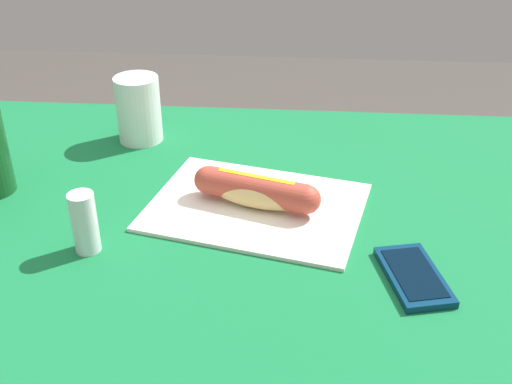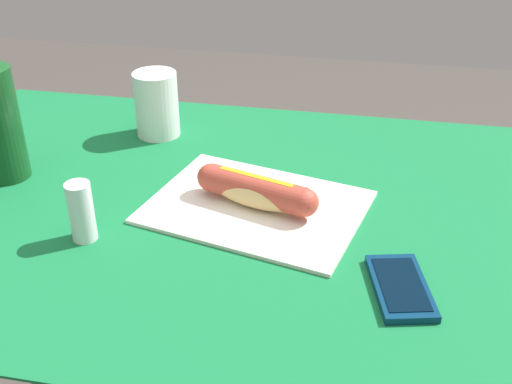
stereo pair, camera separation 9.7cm
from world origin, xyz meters
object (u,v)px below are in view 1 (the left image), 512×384
(cell_phone, at_px, (414,276))
(salt_shaker, at_px, (84,223))
(hot_dog, at_px, (256,191))
(drinking_cup, at_px, (139,109))

(cell_phone, distance_m, salt_shaker, 0.45)
(hot_dog, height_order, cell_phone, hot_dog)
(cell_phone, xyz_separation_m, salt_shaker, (-0.44, 0.03, 0.04))
(cell_phone, relative_size, drinking_cup, 1.15)
(hot_dog, distance_m, salt_shaker, 0.26)
(hot_dog, distance_m, drinking_cup, 0.33)
(cell_phone, bearing_deg, drinking_cup, 139.52)
(hot_dog, relative_size, drinking_cup, 1.62)
(cell_phone, bearing_deg, salt_shaker, 175.86)
(drinking_cup, bearing_deg, salt_shaker, -88.54)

